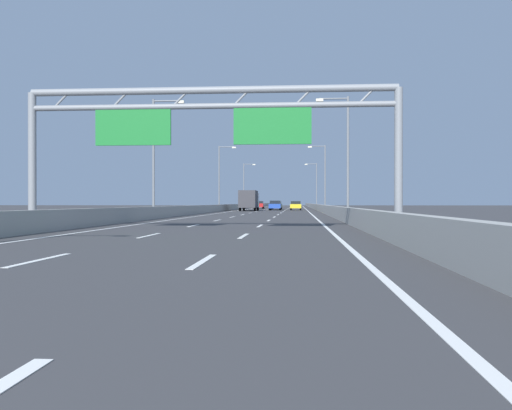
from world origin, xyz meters
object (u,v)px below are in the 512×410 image
object	(u,v)px
streetlamp_right_mid	(345,149)
streetlamp_left_distant	(245,183)
sign_gantry	(209,121)
streetlamp_left_mid	(156,151)
streetlamp_right_far	(323,174)
yellow_car	(296,205)
streetlamp_right_distant	(315,183)
red_car	(259,205)
streetlamp_left_far	(221,174)
blue_car	(275,205)
green_car	(277,205)
box_truck	(249,200)

from	to	relation	value
streetlamp_right_mid	streetlamp_left_distant	world-z (taller)	same
sign_gantry	streetlamp_left_mid	distance (m)	20.93
streetlamp_right_far	yellow_car	xyz separation A→B (m)	(-4.02, 8.72, -4.65)
streetlamp_left_mid	streetlamp_right_distant	xyz separation A→B (m)	(14.93, 74.44, 0.00)
red_car	streetlamp_right_far	bearing A→B (deg)	-68.46
streetlamp_left_far	yellow_car	size ratio (longest dim) A/B	2.05
streetlamp_right_distant	red_car	distance (m)	14.93
streetlamp_right_mid	streetlamp_left_far	world-z (taller)	same
streetlamp_left_mid	streetlamp_right_mid	size ratio (longest dim) A/B	1.00
streetlamp_right_far	yellow_car	distance (m)	10.67
blue_car	red_car	size ratio (longest dim) A/B	1.00
streetlamp_left_mid	yellow_car	size ratio (longest dim) A/B	2.05
streetlamp_right_far	streetlamp_right_mid	bearing A→B (deg)	-90.00
streetlamp_right_distant	streetlamp_right_mid	bearing A→B (deg)	-90.00
streetlamp_left_far	yellow_car	xyz separation A→B (m)	(10.91, 8.72, -4.65)
streetlamp_left_distant	streetlamp_right_mid	bearing A→B (deg)	-78.66
streetlamp_left_far	streetlamp_left_distant	bearing A→B (deg)	90.00
streetlamp_right_mid	green_car	distance (m)	54.89
yellow_car	box_truck	size ratio (longest dim) A/B	0.58
streetlamp_left_far	streetlamp_right_far	world-z (taller)	same
red_car	sign_gantry	bearing A→B (deg)	-87.49
streetlamp_left_far	streetlamp_right_far	distance (m)	14.93
streetlamp_right_mid	green_car	xyz separation A→B (m)	(-7.38, 54.19, -4.65)
streetlamp_left_mid	yellow_car	distance (m)	47.45
streetlamp_left_distant	sign_gantry	bearing A→B (deg)	-85.51
streetlamp_left_mid	streetlamp_right_mid	bearing A→B (deg)	0.00
blue_car	red_car	distance (m)	21.21
streetlamp_left_mid	red_car	world-z (taller)	streetlamp_left_mid
blue_car	box_truck	xyz separation A→B (m)	(-3.63, -6.35, 0.88)
streetlamp_right_mid	streetlamp_right_far	distance (m)	37.22
streetlamp_right_mid	streetlamp_right_far	size ratio (longest dim) A/B	1.00
sign_gantry	streetlamp_right_distant	world-z (taller)	streetlamp_right_distant
blue_car	box_truck	bearing A→B (deg)	-119.72
sign_gantry	yellow_car	world-z (taller)	sign_gantry
streetlamp_left_distant	box_truck	distance (m)	36.19
streetlamp_right_mid	yellow_car	size ratio (longest dim) A/B	2.05
sign_gantry	green_car	bearing A→B (deg)	89.86
streetlamp_left_mid	streetlamp_right_mid	world-z (taller)	same
streetlamp_left_distant	streetlamp_left_far	bearing A→B (deg)	-90.00
streetlamp_right_mid	yellow_car	xyz separation A→B (m)	(-4.02, 45.94, -4.65)
sign_gantry	streetlamp_left_mid	xyz separation A→B (m)	(-7.38, 19.58, 0.57)
yellow_car	blue_car	bearing A→B (deg)	-164.36
red_car	yellow_car	world-z (taller)	red_car
streetlamp_left_far	green_car	xyz separation A→B (m)	(7.55, 16.97, -4.65)
streetlamp_right_mid	blue_car	bearing A→B (deg)	99.18
streetlamp_right_far	blue_car	size ratio (longest dim) A/B	2.06
streetlamp_right_mid	streetlamp_left_far	bearing A→B (deg)	111.86
streetlamp_right_distant	box_truck	size ratio (longest dim) A/B	1.18
streetlamp_right_mid	box_truck	xyz separation A→B (m)	(-10.91, 38.68, -3.74)
streetlamp_right_far	streetlamp_left_distant	size ratio (longest dim) A/B	1.00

